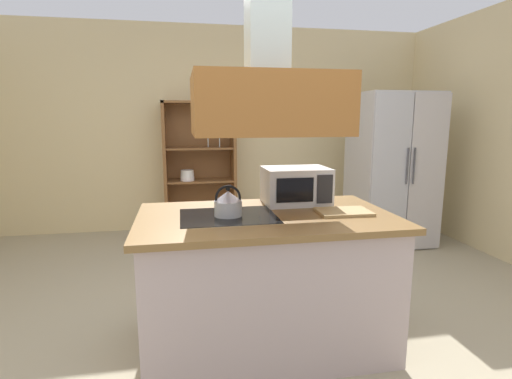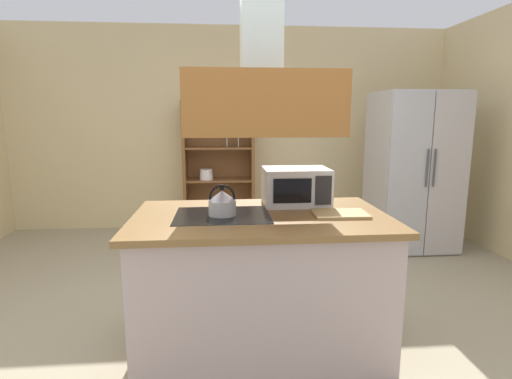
{
  "view_description": "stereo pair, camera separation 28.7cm",
  "coord_description": "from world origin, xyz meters",
  "px_view_note": "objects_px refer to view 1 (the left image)",
  "views": [
    {
      "loc": [
        -0.41,
        -2.5,
        1.52
      ],
      "look_at": [
        0.12,
        0.28,
        1.0
      ],
      "focal_mm": 27.88,
      "sensor_mm": 36.0,
      "label": 1
    },
    {
      "loc": [
        -0.13,
        -2.54,
        1.52
      ],
      "look_at": [
        0.12,
        0.28,
        1.0
      ],
      "focal_mm": 27.88,
      "sensor_mm": 36.0,
      "label": 2
    }
  ],
  "objects_px": {
    "dish_cabinet": "(200,175)",
    "microwave": "(296,186)",
    "cutting_board": "(344,212)",
    "kettle": "(228,203)",
    "refrigerator": "(392,169)"
  },
  "relations": [
    {
      "from": "dish_cabinet",
      "to": "microwave",
      "type": "height_order",
      "value": "dish_cabinet"
    },
    {
      "from": "microwave",
      "to": "dish_cabinet",
      "type": "bearing_deg",
      "value": 102.54
    },
    {
      "from": "cutting_board",
      "to": "dish_cabinet",
      "type": "bearing_deg",
      "value": 105.26
    },
    {
      "from": "dish_cabinet",
      "to": "microwave",
      "type": "relative_size",
      "value": 3.73
    },
    {
      "from": "kettle",
      "to": "cutting_board",
      "type": "height_order",
      "value": "kettle"
    },
    {
      "from": "refrigerator",
      "to": "microwave",
      "type": "height_order",
      "value": "refrigerator"
    },
    {
      "from": "refrigerator",
      "to": "microwave",
      "type": "distance_m",
      "value": 2.32
    },
    {
      "from": "cutting_board",
      "to": "refrigerator",
      "type": "bearing_deg",
      "value": 53.56
    },
    {
      "from": "dish_cabinet",
      "to": "cutting_board",
      "type": "bearing_deg",
      "value": -74.74
    },
    {
      "from": "refrigerator",
      "to": "dish_cabinet",
      "type": "bearing_deg",
      "value": 156.84
    },
    {
      "from": "dish_cabinet",
      "to": "kettle",
      "type": "bearing_deg",
      "value": -89.09
    },
    {
      "from": "kettle",
      "to": "microwave",
      "type": "height_order",
      "value": "microwave"
    },
    {
      "from": "refrigerator",
      "to": "kettle",
      "type": "distance_m",
      "value": 2.9
    },
    {
      "from": "refrigerator",
      "to": "cutting_board",
      "type": "xyz_separation_m",
      "value": [
        -1.44,
        -1.95,
        0.01
      ]
    },
    {
      "from": "kettle",
      "to": "refrigerator",
      "type": "bearing_deg",
      "value": 40.86
    }
  ]
}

